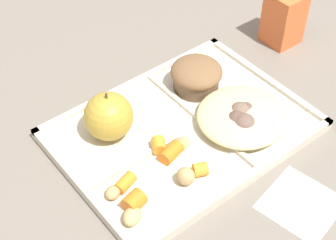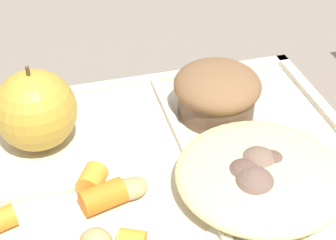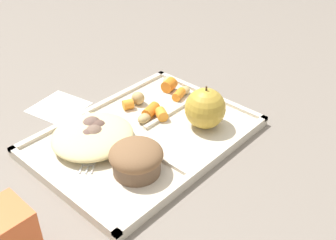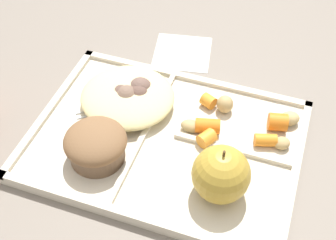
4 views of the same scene
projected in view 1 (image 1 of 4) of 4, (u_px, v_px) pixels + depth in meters
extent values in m
plane|color=slate|center=(183.00, 133.00, 0.85)|extent=(6.00, 6.00, 0.00)
cube|color=beige|center=(183.00, 131.00, 0.84)|extent=(0.40, 0.29, 0.01)
cube|color=beige|center=(243.00, 179.00, 0.76)|extent=(0.40, 0.01, 0.01)
cube|color=beige|center=(133.00, 83.00, 0.91)|extent=(0.40, 0.01, 0.01)
cube|color=beige|center=(81.00, 186.00, 0.75)|extent=(0.01, 0.29, 0.01)
cube|color=beige|center=(266.00, 78.00, 0.92)|extent=(0.01, 0.29, 0.01)
cube|color=beige|center=(198.00, 118.00, 0.85)|extent=(0.01, 0.27, 0.01)
cube|color=beige|center=(138.00, 160.00, 0.79)|extent=(0.18, 0.01, 0.01)
sphere|color=#B79333|center=(109.00, 116.00, 0.80)|extent=(0.08, 0.08, 0.08)
cylinder|color=#4C381E|center=(106.00, 97.00, 0.78)|extent=(0.00, 0.00, 0.01)
cylinder|color=brown|center=(196.00, 82.00, 0.90)|extent=(0.08, 0.08, 0.03)
ellipsoid|color=brown|center=(197.00, 72.00, 0.89)|extent=(0.09, 0.09, 0.04)
cylinder|color=orange|center=(200.00, 170.00, 0.77)|extent=(0.03, 0.03, 0.02)
cylinder|color=orange|center=(134.00, 201.00, 0.72)|extent=(0.03, 0.03, 0.03)
cylinder|color=orange|center=(125.00, 183.00, 0.75)|extent=(0.04, 0.03, 0.02)
cylinder|color=orange|center=(171.00, 152.00, 0.79)|extent=(0.04, 0.03, 0.02)
cylinder|color=orange|center=(159.00, 145.00, 0.80)|extent=(0.03, 0.03, 0.02)
ellipsoid|color=tan|center=(113.00, 193.00, 0.74)|extent=(0.03, 0.03, 0.02)
ellipsoid|color=tan|center=(132.00, 216.00, 0.71)|extent=(0.04, 0.04, 0.02)
ellipsoid|color=tan|center=(186.00, 176.00, 0.75)|extent=(0.03, 0.03, 0.03)
ellipsoid|color=tan|center=(181.00, 144.00, 0.80)|extent=(0.03, 0.02, 0.02)
ellipsoid|color=beige|center=(242.00, 116.00, 0.84)|extent=(0.15, 0.14, 0.03)
sphere|color=brown|center=(236.00, 122.00, 0.82)|extent=(0.04, 0.04, 0.04)
sphere|color=brown|center=(245.00, 112.00, 0.84)|extent=(0.04, 0.04, 0.04)
sphere|color=brown|center=(244.00, 125.00, 0.82)|extent=(0.04, 0.04, 0.04)
sphere|color=#755B4C|center=(240.00, 114.00, 0.84)|extent=(0.04, 0.04, 0.04)
cube|color=silver|center=(237.00, 131.00, 0.83)|extent=(0.09, 0.07, 0.00)
cube|color=silver|center=(242.00, 103.00, 0.88)|extent=(0.04, 0.04, 0.00)
cylinder|color=silver|center=(249.00, 94.00, 0.90)|extent=(0.02, 0.02, 0.00)
cylinder|color=silver|center=(244.00, 93.00, 0.90)|extent=(0.02, 0.02, 0.00)
cylinder|color=silver|center=(238.00, 92.00, 0.90)|extent=(0.02, 0.02, 0.00)
cube|color=orange|center=(284.00, 18.00, 0.99)|extent=(0.06, 0.06, 0.11)
cube|color=white|center=(301.00, 204.00, 0.75)|extent=(0.12, 0.12, 0.00)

